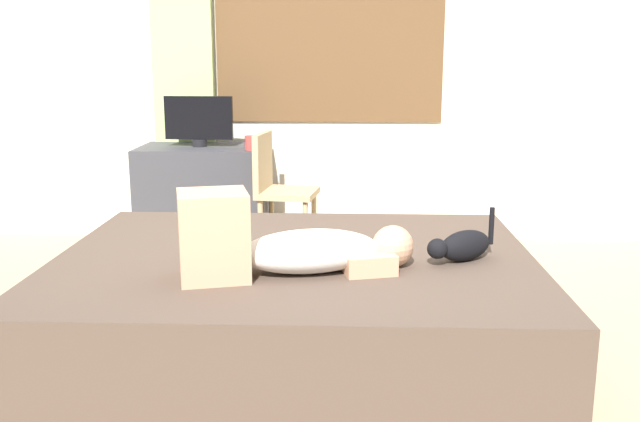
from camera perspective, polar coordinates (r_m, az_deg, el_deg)
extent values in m
plane|color=tan|center=(3.09, -0.70, -13.88)|extent=(16.00, 16.00, 0.00)
cube|color=beige|center=(5.29, 0.66, 13.41)|extent=(6.40, 0.12, 2.90)
cube|color=brown|center=(5.22, 0.77, 13.03)|extent=(1.64, 0.02, 1.06)
cube|color=white|center=(5.22, 0.77, 13.03)|extent=(1.56, 0.02, 0.98)
cube|color=#997A56|center=(3.21, -1.96, -11.45)|extent=(2.11, 1.67, 0.14)
cube|color=#4C3D33|center=(3.11, -2.00, -7.00)|extent=(2.04, 1.62, 0.39)
ellipsoid|color=silver|center=(2.79, -0.74, -3.26)|extent=(0.61, 0.39, 0.17)
sphere|color=tan|center=(2.88, 5.91, -2.84)|extent=(0.17, 0.17, 0.17)
cube|color=tan|center=(2.72, -8.61, -1.97)|extent=(0.31, 0.30, 0.34)
cube|color=tan|center=(2.86, 3.59, -3.86)|extent=(0.26, 0.32, 0.08)
ellipsoid|color=black|center=(3.01, 11.66, -2.76)|extent=(0.28, 0.24, 0.13)
sphere|color=black|center=(2.90, 9.47, -3.03)|extent=(0.08, 0.08, 0.08)
cylinder|color=black|center=(3.10, 13.70, -1.17)|extent=(0.03, 0.03, 0.16)
cube|color=#38383D|center=(5.09, -9.26, 1.04)|extent=(0.90, 0.56, 0.74)
cylinder|color=black|center=(5.03, -9.71, 5.45)|extent=(0.10, 0.10, 0.05)
cube|color=black|center=(5.01, -9.79, 7.43)|extent=(0.48, 0.06, 0.30)
cylinder|color=#B23D38|center=(4.80, -5.61, 5.51)|extent=(0.08, 0.08, 0.09)
cylinder|color=tan|center=(4.92, -0.49, -1.00)|extent=(0.04, 0.04, 0.44)
cylinder|color=tan|center=(4.63, -1.18, -1.87)|extent=(0.04, 0.04, 0.44)
cylinder|color=tan|center=(4.98, -3.93, -0.85)|extent=(0.04, 0.04, 0.44)
cylinder|color=tan|center=(4.69, -4.82, -1.70)|extent=(0.04, 0.04, 0.44)
cube|color=tan|center=(4.75, -2.63, 1.47)|extent=(0.43, 0.43, 0.04)
cube|color=tan|center=(4.75, -4.66, 4.02)|extent=(0.09, 0.38, 0.38)
cube|color=#ADCC75|center=(5.30, -11.04, 11.81)|extent=(0.44, 0.06, 2.65)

